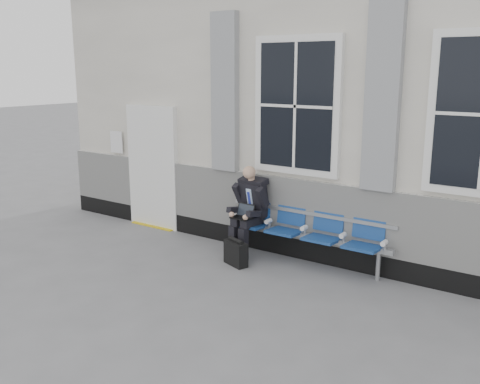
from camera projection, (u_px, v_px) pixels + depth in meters
The scene contains 4 objects.
ground at pixel (403, 335), 5.70m from camera, with size 70.00×70.00×0.00m, color slate.
bench at pixel (306, 227), 7.68m from camera, with size 2.60×0.47×0.91m.
businessman at pixel (249, 206), 8.03m from camera, with size 0.55×0.73×1.36m.
briefcase at pixel (236, 253), 7.68m from camera, with size 0.43×0.29×0.40m.
Camera 1 is at (1.55, -5.26, 2.77)m, focal length 40.00 mm.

